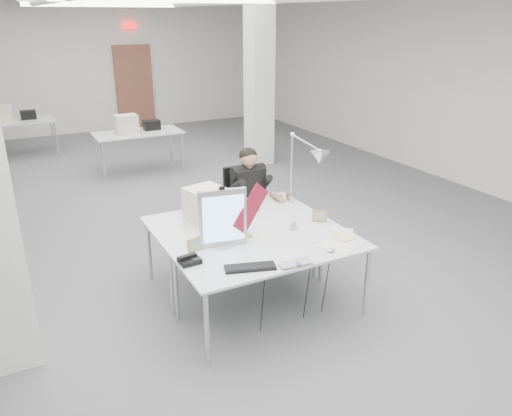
{
  "coord_description": "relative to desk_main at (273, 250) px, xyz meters",
  "views": [
    {
      "loc": [
        -2.09,
        -6.17,
        2.81
      ],
      "look_at": [
        0.08,
        -2.0,
        0.98
      ],
      "focal_mm": 35.0,
      "sensor_mm": 36.0,
      "label": 1
    }
  ],
  "objects": [
    {
      "name": "desk_clock",
      "position": [
        0.42,
        0.3,
        0.06
      ],
      "size": [
        0.09,
        0.05,
        0.09
      ],
      "primitive_type": "cylinder",
      "rotation": [
        1.57,
        0.0,
        0.3
      ],
      "color": "#B0AFB4",
      "rests_on": "desk_main"
    },
    {
      "name": "beige_monitor",
      "position": [
        -0.28,
        0.97,
        0.19
      ],
      "size": [
        0.44,
        0.43,
        0.35
      ],
      "primitive_type": "cube",
      "rotation": [
        0.0,
        0.0,
        0.24
      ],
      "color": "beige",
      "rests_on": "desk_second"
    },
    {
      "name": "paper_stack_c",
      "position": [
        0.83,
        0.02,
        0.02
      ],
      "size": [
        0.25,
        0.25,
        0.01
      ],
      "primitive_type": "cube",
      "rotation": [
        0.0,
        0.0,
        -0.74
      ],
      "color": "silver",
      "rests_on": "desk_main"
    },
    {
      "name": "desk_second",
      "position": [
        0.0,
        0.9,
        0.0
      ],
      "size": [
        1.8,
        0.9,
        0.02
      ],
      "primitive_type": "cube",
      "color": "silver",
      "rests_on": "room_shell"
    },
    {
      "name": "monitor",
      "position": [
        -0.38,
        0.28,
        0.29
      ],
      "size": [
        0.45,
        0.13,
        0.56
      ],
      "primitive_type": "cube",
      "rotation": [
        0.0,
        0.0,
        -0.19
      ],
      "color": "#AAA9AE",
      "rests_on": "desk_main"
    },
    {
      "name": "desk_main",
      "position": [
        0.0,
        0.0,
        0.0
      ],
      "size": [
        1.8,
        0.9,
        0.02
      ],
      "primitive_type": "cube",
      "color": "silver",
      "rests_on": "room_shell"
    },
    {
      "name": "architect_lamp",
      "position": [
        0.8,
        0.75,
        0.43
      ],
      "size": [
        0.23,
        0.65,
        0.83
      ],
      "primitive_type": null,
      "rotation": [
        0.0,
        0.0,
        0.01
      ],
      "color": "#BABABE",
      "rests_on": "desk_second"
    },
    {
      "name": "laptop",
      "position": [
        0.02,
        -0.42,
        0.02
      ],
      "size": [
        0.32,
        0.21,
        0.02
      ],
      "primitive_type": "imported",
      "rotation": [
        0.0,
        0.0,
        -0.05
      ],
      "color": "silver",
      "rests_on": "desk_main"
    },
    {
      "name": "bankers_lamp",
      "position": [
        -0.13,
        0.37,
        0.17
      ],
      "size": [
        0.29,
        0.13,
        0.32
      ],
      "primitive_type": null,
      "rotation": [
        0.0,
        0.0,
        -0.08
      ],
      "color": "gold",
      "rests_on": "desk_main"
    },
    {
      "name": "picture_frame_right",
      "position": [
        0.76,
        0.34,
        0.07
      ],
      "size": [
        0.15,
        0.11,
        0.12
      ],
      "primitive_type": "cube",
      "rotation": [
        -0.21,
        0.0,
        -0.5
      ],
      "color": "olive",
      "rests_on": "desk_main"
    },
    {
      "name": "picture_frame_left",
      "position": [
        -0.66,
        0.3,
        0.07
      ],
      "size": [
        0.16,
        0.06,
        0.12
      ],
      "primitive_type": "cube",
      "rotation": [
        -0.21,
        0.0,
        0.16
      ],
      "color": "tan",
      "rests_on": "desk_main"
    },
    {
      "name": "office_chair",
      "position": [
        0.48,
        1.48,
        -0.22
      ],
      "size": [
        0.52,
        0.52,
        1.04
      ],
      "primitive_type": null,
      "rotation": [
        0.0,
        0.0,
        0.01
      ],
      "color": "black",
      "rests_on": "room_shell"
    },
    {
      "name": "paper_stack_a",
      "position": [
        0.55,
        -0.25,
        0.02
      ],
      "size": [
        0.35,
        0.39,
        0.01
      ],
      "primitive_type": "cube",
      "rotation": [
        0.0,
        0.0,
        0.46
      ],
      "color": "silver",
      "rests_on": "desk_main"
    },
    {
      "name": "keyboard",
      "position": [
        -0.37,
        -0.25,
        0.02
      ],
      "size": [
        0.47,
        0.27,
        0.02
      ],
      "primitive_type": "cube",
      "rotation": [
        0.0,
        0.0,
        -0.3
      ],
      "color": "black",
      "rests_on": "desk_main"
    },
    {
      "name": "desk_phone",
      "position": [
        -0.79,
        0.09,
        0.04
      ],
      "size": [
        0.19,
        0.17,
        0.05
      ],
      "primitive_type": "cube",
      "rotation": [
        0.0,
        0.0,
        0.05
      ],
      "color": "black",
      "rests_on": "desk_main"
    },
    {
      "name": "paper_stack_b",
      "position": [
        0.76,
        -0.07,
        0.02
      ],
      "size": [
        0.19,
        0.25,
        0.01
      ],
      "primitive_type": "cube",
      "rotation": [
        0.0,
        0.0,
        -0.08
      ],
      "color": "#D1C47D",
      "rests_on": "desk_main"
    },
    {
      "name": "mouse",
      "position": [
        0.44,
        -0.31,
        0.03
      ],
      "size": [
        0.11,
        0.08,
        0.04
      ],
      "primitive_type": "ellipsoid",
      "rotation": [
        0.0,
        0.0,
        -0.24
      ],
      "color": "#B5B4B9",
      "rests_on": "desk_main"
    },
    {
      "name": "room_shell",
      "position": [
        0.04,
        2.63,
        0.95
      ],
      "size": [
        10.04,
        14.04,
        3.24
      ],
      "color": "#545457",
      "rests_on": "ground"
    },
    {
      "name": "pennant",
      "position": [
        -0.1,
        0.25,
        0.35
      ],
      "size": [
        0.44,
        0.13,
        0.48
      ],
      "primitive_type": "cube",
      "rotation": [
        0.0,
        -0.87,
        0.26
      ],
      "color": "maroon",
      "rests_on": "monitor"
    },
    {
      "name": "bg_desk_a",
      "position": [
        0.2,
        5.5,
        0.0
      ],
      "size": [
        1.6,
        0.8,
        0.02
      ],
      "primitive_type": "cube",
      "color": "silver",
      "rests_on": "room_shell"
    },
    {
      "name": "bg_desk_b",
      "position": [
        -1.8,
        7.7,
        0.0
      ],
      "size": [
        1.6,
        0.8,
        0.02
      ],
      "primitive_type": "cube",
      "color": "silver",
      "rests_on": "room_shell"
    },
    {
      "name": "seated_person",
      "position": [
        0.48,
        1.43,
        0.16
      ],
      "size": [
        0.46,
        0.58,
        0.86
      ],
      "primitive_type": null,
      "rotation": [
        0.0,
        0.0,
        0.01
      ],
      "color": "black",
      "rests_on": "office_chair"
    }
  ]
}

